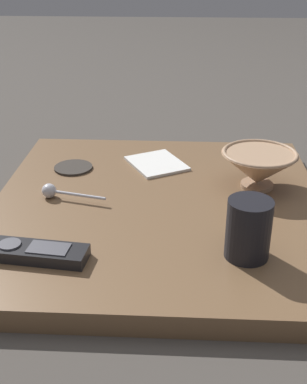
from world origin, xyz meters
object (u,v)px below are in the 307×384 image
at_px(cereal_bowl, 259,167).
at_px(coffee_mug, 248,228).
at_px(tv_remote_near, 37,252).
at_px(drink_coaster, 73,168).
at_px(folded_napkin, 157,163).
at_px(teaspoon, 53,191).

relative_size(cereal_bowl, coffee_mug, 1.48).
height_order(tv_remote_near, drink_coaster, tv_remote_near).
height_order(tv_remote_near, folded_napkin, tv_remote_near).
bearing_deg(drink_coaster, cereal_bowl, -10.13).
height_order(teaspoon, folded_napkin, teaspoon).
bearing_deg(coffee_mug, teaspoon, 152.78).
xyz_separation_m(cereal_bowl, folded_napkin, (-0.21, 0.10, -0.04)).
height_order(cereal_bowl, coffee_mug, coffee_mug).
xyz_separation_m(cereal_bowl, drink_coaster, (-0.40, 0.07, -0.04)).
distance_m(cereal_bowl, drink_coaster, 0.41).
relative_size(teaspoon, drink_coaster, 1.55).
height_order(coffee_mug, teaspoon, coffee_mug).
xyz_separation_m(drink_coaster, folded_napkin, (0.18, 0.03, 0.00)).
relative_size(cereal_bowl, teaspoon, 1.18).
xyz_separation_m(cereal_bowl, coffee_mug, (-0.05, -0.26, 0.01)).
xyz_separation_m(teaspoon, tv_remote_near, (0.02, -0.21, -0.00)).
xyz_separation_m(tv_remote_near, folded_napkin, (0.17, 0.39, -0.01)).
bearing_deg(folded_napkin, drink_coaster, -170.13).
relative_size(teaspoon, folded_napkin, 0.80).
xyz_separation_m(coffee_mug, folded_napkin, (-0.16, 0.36, -0.05)).
bearing_deg(cereal_bowl, drink_coaster, 169.87).
bearing_deg(cereal_bowl, folded_napkin, 154.10).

